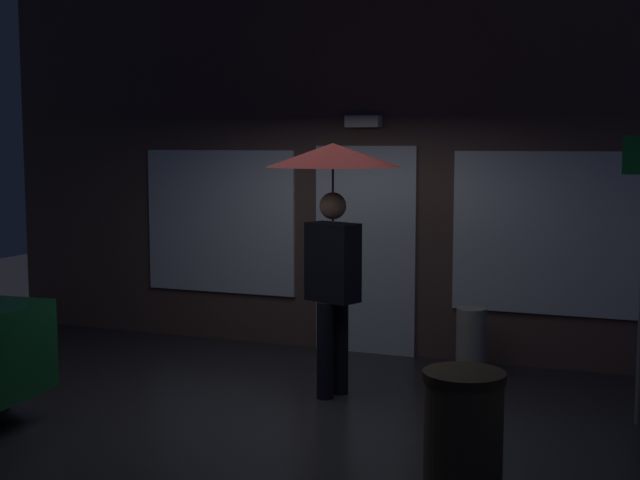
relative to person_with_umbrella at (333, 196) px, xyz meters
The scene contains 5 objects.
ground_plane 1.87m from the person_with_umbrella, 113.63° to the right, with size 18.00×18.00×0.00m, color #26262B.
building_facade 1.87m from the person_with_umbrella, 97.49° to the left, with size 8.85×0.48×4.45m.
person_with_umbrella is the anchor object (origin of this frame).
sidewalk_bollard 2.06m from the person_with_umbrella, 46.64° to the left, with size 0.29×0.29×0.67m, color #9E998E.
trash_bin 2.73m from the person_with_umbrella, 49.44° to the right, with size 0.52×0.52×0.81m.
Camera 1 is at (2.83, -6.50, 2.22)m, focal length 48.85 mm.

